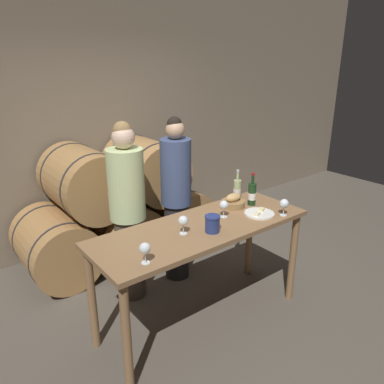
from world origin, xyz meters
name	(u,v)px	position (x,y,z in m)	size (l,w,h in m)	color
ground_plane	(201,319)	(0.00, 0.00, 0.00)	(10.00, 10.00, 0.00)	#564F44
stone_wall_back	(90,113)	(0.00, 2.07, 1.60)	(10.00, 0.12, 3.20)	#7F705B
barrel_stack	(119,207)	(0.00, 1.49, 0.61)	(2.21, 0.91, 1.35)	#A87A47
tasting_table	(202,239)	(0.00, 0.00, 0.80)	(1.87, 0.68, 0.92)	olive
person_left	(128,212)	(-0.29, 0.72, 0.87)	(0.33, 0.33, 1.70)	#4C4238
person_right	(176,199)	(0.26, 0.72, 0.87)	(0.30, 0.30, 1.69)	#232326
wine_bottle_red	(252,194)	(0.65, 0.07, 1.03)	(0.08, 0.08, 0.31)	#193819
wine_bottle_white	(237,189)	(0.64, 0.25, 1.02)	(0.08, 0.08, 0.30)	#ADBC7F
blue_crock	(212,223)	(-0.01, -0.14, 1.00)	(0.12, 0.12, 0.13)	navy
bread_basket	(233,202)	(0.48, 0.14, 0.97)	(0.22, 0.22, 0.13)	olive
cheese_plate	(259,213)	(0.54, -0.13, 0.93)	(0.26, 0.26, 0.04)	white
wine_glass_far_left	(145,249)	(-0.67, -0.22, 1.03)	(0.08, 0.08, 0.15)	white
wine_glass_left	(183,221)	(-0.21, -0.03, 1.03)	(0.08, 0.08, 0.15)	white
wine_glass_center	(224,205)	(0.25, 0.02, 1.03)	(0.08, 0.08, 0.15)	white
wine_glass_right	(284,204)	(0.68, -0.27, 1.03)	(0.08, 0.08, 0.15)	white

